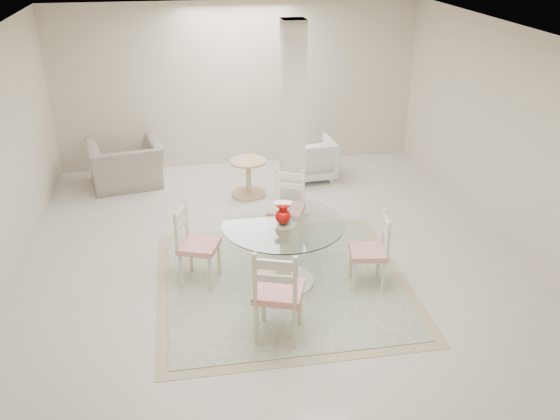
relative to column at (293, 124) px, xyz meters
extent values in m
plane|color=beige|center=(-0.50, -1.30, -1.35)|extent=(7.00, 7.00, 0.00)
cube|color=beige|center=(-0.50, 2.20, 0.00)|extent=(6.00, 0.02, 2.70)
cube|color=beige|center=(-0.50, -4.80, 0.00)|extent=(6.00, 0.02, 2.70)
cube|color=beige|center=(2.50, -1.30, 0.00)|extent=(0.02, 7.00, 2.70)
cube|color=white|center=(-0.50, -1.30, 1.35)|extent=(6.00, 7.00, 0.02)
cube|color=beige|center=(0.00, 0.00, 0.00)|extent=(0.30, 0.30, 2.70)
cube|color=tan|center=(-0.44, -1.76, -1.35)|extent=(2.86, 2.86, 0.01)
cube|color=beige|center=(-0.44, -1.76, -1.34)|extent=(2.62, 2.62, 0.01)
cylinder|color=beige|center=(-0.44, -1.76, -1.32)|extent=(0.71, 0.71, 0.05)
cylinder|color=beige|center=(-0.44, -1.76, -0.94)|extent=(0.18, 0.18, 0.73)
cylinder|color=beige|center=(-0.44, -1.76, -0.59)|extent=(0.29, 0.29, 0.03)
cylinder|color=white|center=(-0.44, -1.76, -0.57)|extent=(1.36, 1.36, 0.01)
ellipsoid|color=#AC0905|center=(-0.44, -1.76, -0.48)|extent=(0.17, 0.17, 0.17)
cylinder|color=#AC0905|center=(-0.44, -1.76, -0.38)|extent=(0.09, 0.09, 0.05)
cylinder|color=#AC0905|center=(-0.44, -1.76, -0.35)|extent=(0.15, 0.15, 0.02)
ellipsoid|color=white|center=(-0.44, -1.76, -0.32)|extent=(0.10, 0.10, 0.05)
ellipsoid|color=white|center=(-0.38, -1.74, -0.34)|extent=(0.10, 0.10, 0.05)
ellipsoid|color=white|center=(-0.49, -1.73, -0.33)|extent=(0.10, 0.10, 0.05)
cylinder|color=beige|center=(0.35, -1.78, -1.14)|extent=(0.04, 0.04, 0.41)
cylinder|color=beige|center=(0.31, -2.10, -1.14)|extent=(0.04, 0.04, 0.41)
cylinder|color=beige|center=(0.67, -1.83, -1.14)|extent=(0.04, 0.04, 0.41)
cylinder|color=beige|center=(0.63, -2.15, -1.14)|extent=(0.04, 0.04, 0.41)
cube|color=#B22012|center=(0.49, -1.96, -0.90)|extent=(0.45, 0.45, 0.06)
cube|color=beige|center=(0.67, -1.99, -0.60)|extent=(0.09, 0.36, 0.49)
cylinder|color=#F3ECC8|center=(-0.46, -0.92, -1.13)|extent=(0.04, 0.04, 0.45)
cylinder|color=#F3ECC8|center=(-0.14, -1.06, -1.13)|extent=(0.04, 0.04, 0.45)
cylinder|color=#F3ECC8|center=(-0.33, -0.60, -1.13)|extent=(0.04, 0.04, 0.45)
cylinder|color=#F3ECC8|center=(0.00, -0.74, -1.13)|extent=(0.04, 0.04, 0.45)
cube|color=red|center=(-0.23, -0.83, -0.87)|extent=(0.56, 0.56, 0.07)
cube|color=#F3ECC8|center=(-0.16, -0.65, -0.55)|extent=(0.37, 0.19, 0.52)
cylinder|color=beige|center=(-1.27, -1.77, -1.13)|extent=(0.04, 0.04, 0.44)
cylinder|color=beige|center=(-1.14, -1.45, -1.13)|extent=(0.04, 0.04, 0.44)
cylinder|color=beige|center=(-1.59, -1.65, -1.13)|extent=(0.04, 0.04, 0.44)
cylinder|color=beige|center=(-1.47, -1.33, -1.13)|extent=(0.04, 0.04, 0.44)
cube|color=red|center=(-1.37, -1.55, -0.88)|extent=(0.54, 0.54, 0.07)
cube|color=beige|center=(-1.54, -1.48, -0.56)|extent=(0.17, 0.37, 0.52)
cylinder|color=beige|center=(-0.40, -2.57, -1.11)|extent=(0.05, 0.05, 0.48)
cylinder|color=beige|center=(-0.76, -2.45, -1.11)|extent=(0.05, 0.05, 0.48)
cylinder|color=beige|center=(-0.53, -2.93, -1.11)|extent=(0.05, 0.05, 0.48)
cylinder|color=beige|center=(-0.88, -2.80, -1.11)|extent=(0.05, 0.05, 0.48)
cube|color=red|center=(-0.64, -2.69, -0.83)|extent=(0.59, 0.59, 0.07)
cube|color=beige|center=(-0.71, -2.88, -0.48)|extent=(0.41, 0.18, 0.57)
imported|color=gray|center=(-2.37, 1.48, -0.99)|extent=(1.26, 1.15, 0.71)
imported|color=white|center=(0.55, 1.31, -1.01)|extent=(0.77, 0.79, 0.67)
cylinder|color=#D9C085|center=(-0.52, 0.78, -1.33)|extent=(0.53, 0.53, 0.04)
cylinder|color=#D9C085|center=(-0.52, 0.78, -1.06)|extent=(0.08, 0.08, 0.50)
cylinder|color=#D9C085|center=(-0.52, 0.78, -0.80)|extent=(0.55, 0.55, 0.03)
camera|label=1|loc=(-1.45, -7.47, 2.39)|focal=38.00mm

